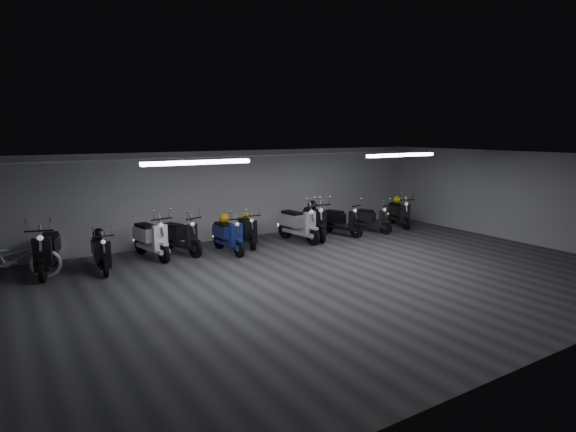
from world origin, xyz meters
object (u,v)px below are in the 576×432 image
scooter_1 (101,247)px  scooter_7 (315,216)px  scooter_2 (151,232)px  scooter_3 (180,231)px  scooter_8 (342,216)px  scooter_0 (46,244)px  scooter_4 (228,230)px  helmet_4 (99,234)px  helmet_0 (397,200)px  scooter_5 (247,225)px  scooter_9 (372,215)px  helmet_2 (245,215)px  scooter_6 (299,218)px  helmet_3 (312,205)px  scooter_10 (400,209)px  helmet_1 (224,218)px  bicycle (13,254)px

scooter_1 → scooter_7: size_ratio=0.83×
scooter_2 → scooter_3: (0.81, -0.00, -0.05)m
scooter_2 → scooter_8: (6.14, -0.45, -0.08)m
scooter_0 → scooter_4: bearing=10.0°
scooter_3 → helmet_4: bearing=167.9°
scooter_1 → helmet_0: (10.30, 0.39, 0.34)m
scooter_5 → scooter_9: scooter_5 is taller
scooter_1 → scooter_9: 8.73m
helmet_2 → helmet_4: helmet_4 is taller
scooter_3 → scooter_7: scooter_7 is taller
scooter_6 → helmet_0: size_ratio=7.20×
scooter_9 → helmet_3: size_ratio=5.67×
helmet_3 → scooter_6: bearing=-154.1°
scooter_9 → helmet_3: (-2.12, 0.51, 0.45)m
scooter_0 → scooter_6: (6.98, -0.35, -0.00)m
scooter_6 → scooter_8: 1.69m
scooter_3 → scooter_9: bearing=-25.7°
scooter_7 → scooter_9: bearing=9.9°
scooter_8 → scooter_1: bearing=162.9°
scooter_4 → helmet_0: size_ratio=6.46×
scooter_3 → scooter_8: size_ratio=1.04×
scooter_10 → helmet_1: (-6.83, 0.08, 0.31)m
scooter_6 → scooter_9: size_ratio=1.23×
helmet_4 → scooter_5: bearing=3.1°
scooter_8 → scooter_10: bearing=-16.8°
scooter_0 → scooter_2: bearing=18.2°
helmet_3 → helmet_0: bearing=-1.4°
scooter_9 → helmet_2: 4.51m
scooter_7 → helmet_4: (-6.52, 0.01, 0.17)m
scooter_8 → scooter_5: bearing=156.1°
scooter_1 → scooter_0: bearing=160.9°
bicycle → helmet_2: bicycle is taller
scooter_2 → helmet_1: (2.00, -0.32, 0.24)m
scooter_0 → helmet_2: 5.43m
bicycle → scooter_2: bearing=-75.8°
scooter_7 → bicycle: scooter_7 is taller
scooter_10 → helmet_4: size_ratio=6.19×
scooter_0 → helmet_4: bearing=4.7°
scooter_5 → scooter_10: size_ratio=0.96×
scooter_7 → helmet_2: 2.30m
scooter_3 → scooter_8: 5.36m
scooter_7 → helmet_0: (3.77, 0.17, 0.22)m
scooter_0 → scooter_2: size_ratio=1.02×
scooter_8 → scooter_9: size_ratio=1.08×
scooter_9 → helmet_4: 8.73m
scooter_5 → helmet_4: scooter_5 is taller
bicycle → scooter_7: bearing=-81.1°
scooter_7 → scooter_10: bearing=15.5°
scooter_6 → helmet_2: scooter_6 is taller
scooter_1 → bicycle: size_ratio=0.83×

